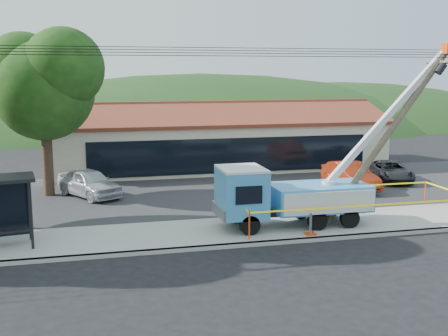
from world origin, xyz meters
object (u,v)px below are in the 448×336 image
car_silver (90,198)px  car_red (350,190)px  leaning_pole (393,127)px  car_dark (390,182)px  utility_truck (290,193)px

car_silver → car_red: same height
leaning_pole → car_dark: leaning_pole is taller
leaning_pole → car_red: 8.04m
car_silver → car_dark: size_ratio=1.01×
car_red → car_dark: bearing=23.4°
car_silver → car_red: bearing=-37.1°
car_dark → car_red: bearing=-142.6°
utility_truck → leaning_pole: 5.42m
leaning_pole → car_red: bearing=77.9°
car_red → car_dark: 3.74m
utility_truck → car_red: 9.12m
car_silver → car_dark: car_silver is taller
car_dark → leaning_pole: bearing=-107.4°
leaning_pole → car_silver: size_ratio=1.75×
car_silver → car_dark: bearing=-31.1°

